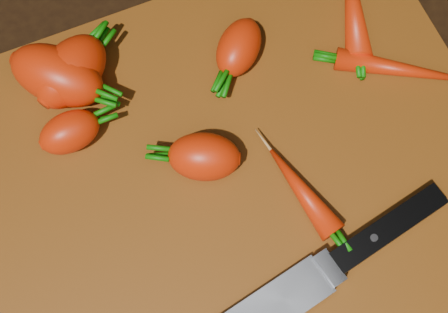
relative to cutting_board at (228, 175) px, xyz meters
name	(u,v)px	position (x,y,z in m)	size (l,w,h in m)	color
ground	(228,178)	(0.00, 0.00, -0.01)	(2.00, 2.00, 0.01)	black
cutting_board	(228,175)	(0.00, 0.00, 0.00)	(0.50, 0.40, 0.01)	#643209
carrot_0	(71,72)	(-0.10, 0.14, 0.03)	(0.08, 0.05, 0.05)	red
carrot_1	(204,157)	(-0.02, 0.02, 0.03)	(0.06, 0.04, 0.04)	red
carrot_2	(57,75)	(-0.11, 0.14, 0.03)	(0.09, 0.05, 0.05)	red
carrot_3	(239,47)	(0.06, 0.11, 0.03)	(0.06, 0.04, 0.04)	red
carrot_4	(70,132)	(-0.12, 0.09, 0.02)	(0.06, 0.04, 0.04)	red
carrot_5	(352,1)	(0.18, 0.11, 0.02)	(0.13, 0.03, 0.03)	red
carrot_6	(402,70)	(0.19, 0.03, 0.02)	(0.13, 0.02, 0.02)	red
carrot_7	(302,191)	(0.05, -0.04, 0.02)	(0.09, 0.02, 0.02)	red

